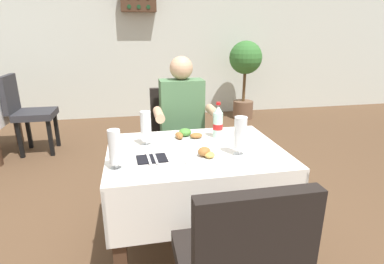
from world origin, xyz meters
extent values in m
plane|color=brown|center=(0.00, 0.00, 0.00)|extent=(11.00, 11.00, 0.00)
cube|color=silver|center=(0.00, 3.78, 1.38)|extent=(11.00, 0.12, 2.77)
cube|color=white|center=(0.07, 0.02, 0.74)|extent=(1.07, 0.81, 0.02)
cube|color=white|center=(0.07, -0.38, 0.57)|extent=(1.07, 0.02, 0.32)
cube|color=white|center=(0.07, 0.41, 0.57)|extent=(1.07, 0.02, 0.32)
cube|color=white|center=(-0.46, 0.02, 0.57)|extent=(0.02, 0.81, 0.32)
cube|color=white|center=(0.60, 0.02, 0.57)|extent=(0.02, 0.81, 0.32)
cube|color=#472D1E|center=(-0.41, -0.33, 0.36)|extent=(0.07, 0.07, 0.73)
cube|color=#472D1E|center=(0.55, -0.33, 0.36)|extent=(0.07, 0.07, 0.73)
cube|color=#472D1E|center=(-0.41, 0.36, 0.36)|extent=(0.07, 0.07, 0.73)
cube|color=#472D1E|center=(0.55, 0.36, 0.36)|extent=(0.07, 0.07, 0.73)
cube|color=black|center=(0.07, 0.72, 0.49)|extent=(0.44, 0.44, 0.08)
cube|color=black|center=(0.07, 0.97, 0.75)|extent=(0.42, 0.06, 0.44)
cube|color=black|center=(-0.10, 0.55, 0.23)|extent=(0.04, 0.04, 0.45)
cube|color=black|center=(0.24, 0.55, 0.23)|extent=(0.04, 0.04, 0.45)
cube|color=black|center=(-0.10, 0.89, 0.23)|extent=(0.04, 0.04, 0.45)
cube|color=black|center=(0.24, 0.89, 0.23)|extent=(0.04, 0.04, 0.45)
cube|color=black|center=(0.07, -0.69, 0.49)|extent=(0.44, 0.44, 0.08)
cube|color=black|center=(0.07, -0.94, 0.75)|extent=(0.42, 0.06, 0.44)
cylinder|color=#282D42|center=(0.03, 0.52, 0.23)|extent=(0.10, 0.10, 0.45)
cylinder|color=#282D42|center=(0.19, 0.52, 0.23)|extent=(0.10, 0.10, 0.45)
cube|color=#282D42|center=(0.11, 0.68, 0.51)|extent=(0.34, 0.36, 0.12)
cube|color=#4C754C|center=(0.11, 0.76, 0.82)|extent=(0.36, 0.20, 0.50)
sphere|color=tan|center=(0.11, 0.76, 1.17)|extent=(0.19, 0.19, 0.19)
cylinder|color=tan|center=(-0.10, 0.53, 0.85)|extent=(0.07, 0.26, 0.07)
cylinder|color=tan|center=(0.33, 0.53, 0.85)|extent=(0.07, 0.26, 0.07)
cube|color=white|center=(0.09, -0.11, 0.75)|extent=(0.24, 0.24, 0.01)
ellipsoid|color=#99602D|center=(0.09, -0.12, 0.78)|extent=(0.11, 0.11, 0.05)
ellipsoid|color=gold|center=(0.12, -0.15, 0.77)|extent=(0.07, 0.08, 0.03)
cube|color=white|center=(0.06, 0.19, 0.75)|extent=(0.23, 0.23, 0.01)
ellipsoid|color=#4C8E38|center=(0.05, 0.25, 0.78)|extent=(0.12, 0.12, 0.05)
ellipsoid|color=#99602D|center=(0.11, 0.19, 0.78)|extent=(0.09, 0.07, 0.04)
ellipsoid|color=#99602D|center=(0.00, 0.20, 0.78)|extent=(0.06, 0.10, 0.04)
cylinder|color=white|center=(0.31, -0.12, 0.75)|extent=(0.07, 0.07, 0.01)
cylinder|color=white|center=(0.31, -0.12, 0.77)|extent=(0.02, 0.02, 0.03)
cylinder|color=white|center=(0.31, -0.12, 0.88)|extent=(0.07, 0.07, 0.20)
cylinder|color=gold|center=(0.31, -0.12, 0.84)|extent=(0.07, 0.07, 0.11)
cylinder|color=white|center=(-0.40, -0.18, 0.75)|extent=(0.07, 0.07, 0.01)
cylinder|color=white|center=(-0.40, -0.18, 0.77)|extent=(0.02, 0.02, 0.03)
cylinder|color=white|center=(-0.40, -0.18, 0.87)|extent=(0.07, 0.07, 0.18)
cylinder|color=#C68928|center=(-0.40, -0.18, 0.84)|extent=(0.06, 0.06, 0.12)
cylinder|color=white|center=(-0.22, 0.15, 0.75)|extent=(0.07, 0.07, 0.01)
cylinder|color=white|center=(-0.22, 0.15, 0.77)|extent=(0.02, 0.02, 0.03)
cylinder|color=white|center=(-0.22, 0.15, 0.88)|extent=(0.07, 0.07, 0.19)
cylinder|color=black|center=(-0.22, 0.15, 0.83)|extent=(0.06, 0.06, 0.09)
cylinder|color=silver|center=(0.27, 0.20, 0.83)|extent=(0.07, 0.07, 0.18)
cylinder|color=red|center=(0.27, 0.20, 0.83)|extent=(0.07, 0.07, 0.04)
cone|color=silver|center=(0.27, 0.20, 0.95)|extent=(0.06, 0.06, 0.05)
cylinder|color=red|center=(0.27, 0.20, 0.99)|extent=(0.03, 0.03, 0.02)
cube|color=black|center=(-0.20, -0.09, 0.75)|extent=(0.18, 0.14, 0.01)
cube|color=silver|center=(-0.22, -0.09, 0.76)|extent=(0.03, 0.19, 0.01)
cube|color=silver|center=(-0.19, -0.09, 0.76)|extent=(0.03, 0.19, 0.01)
cube|color=white|center=(-1.77, 2.19, 0.57)|extent=(0.02, 0.85, 0.32)
cube|color=#472D1E|center=(-1.82, 2.56, 0.36)|extent=(0.07, 0.07, 0.73)
cube|color=#2D2D33|center=(-1.46, 2.19, 0.49)|extent=(0.44, 0.44, 0.08)
cube|color=#2D2D33|center=(-1.71, 2.19, 0.75)|extent=(0.06, 0.42, 0.44)
cube|color=black|center=(-1.29, 2.02, 0.23)|extent=(0.04, 0.04, 0.45)
cube|color=black|center=(-1.29, 2.36, 0.23)|extent=(0.04, 0.04, 0.45)
cube|color=black|center=(-1.63, 2.02, 0.23)|extent=(0.04, 0.04, 0.45)
cube|color=black|center=(-1.63, 2.36, 0.23)|extent=(0.04, 0.04, 0.45)
cylinder|color=brown|center=(1.61, 3.21, 0.15)|extent=(0.35, 0.35, 0.31)
cylinder|color=brown|center=(1.61, 3.21, 0.57)|extent=(0.05, 0.05, 0.52)
sphere|color=#387533|center=(1.61, 3.21, 1.05)|extent=(0.55, 0.55, 0.55)
cylinder|color=#193D1E|center=(-0.25, 3.58, 1.83)|extent=(0.06, 0.14, 0.06)
cylinder|color=#193D1E|center=(-0.10, 3.58, 1.83)|extent=(0.06, 0.14, 0.06)
cylinder|color=#193D1E|center=(0.05, 3.58, 1.83)|extent=(0.06, 0.14, 0.06)
camera|label=1|loc=(-0.29, -1.69, 1.43)|focal=28.19mm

